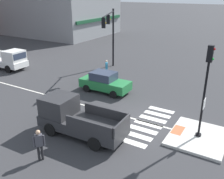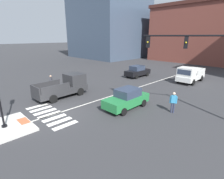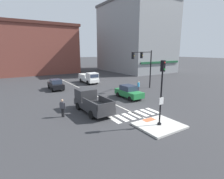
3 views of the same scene
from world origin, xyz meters
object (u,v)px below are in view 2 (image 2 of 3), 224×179
Objects in this scene: pedestrian_at_curb_left at (51,81)px; pedestrian_waiting_far_side at (173,101)px; car_black_westbound_distant at (137,71)px; pickup_truck_white_eastbound_distant at (190,75)px; car_green_eastbound_mid at (127,99)px; pickup_truck_charcoal_westbound_near at (65,86)px; traffic_light_mast at (206,59)px.

pedestrian_at_curb_left and pedestrian_waiting_far_side have the same top height.
pedestrian_waiting_far_side reaches higher than car_black_westbound_distant.
pedestrian_at_curb_left is at bearing -162.40° from pedestrian_waiting_far_side.
car_black_westbound_distant is 2.47× the size of pedestrian_waiting_far_side.
pedestrian_at_curb_left is at bearing -101.79° from car_black_westbound_distant.
pickup_truck_white_eastbound_distant reaches higher than car_black_westbound_distant.
car_green_eastbound_mid is 0.80× the size of pickup_truck_charcoal_westbound_near.
traffic_light_mast is 14.21m from car_black_westbound_distant.
pedestrian_at_curb_left is (-9.15, -2.11, 0.17)m from car_green_eastbound_mid.
traffic_light_mast is 3.61× the size of pedestrian_at_curb_left.
traffic_light_mast is 1.17× the size of pickup_truck_white_eastbound_distant.
traffic_light_mast is at bearing 19.21° from pedestrian_waiting_far_side.
pickup_truck_white_eastbound_distant and pickup_truck_charcoal_westbound_near have the same top height.
traffic_light_mast reaches higher than pedestrian_at_curb_left.
pedestrian_waiting_far_side is (12.30, 3.90, 0.00)m from pedestrian_at_curb_left.
traffic_light_mast is at bearing 17.80° from pedestrian_at_curb_left.
pedestrian_at_curb_left is at bearing -177.94° from pickup_truck_charcoal_westbound_near.
pedestrian_at_curb_left reaches higher than car_green_eastbound_mid.
car_green_eastbound_mid is at bearing 17.68° from pickup_truck_charcoal_westbound_near.
pickup_truck_charcoal_westbound_near is 2.87m from pedestrian_at_curb_left.
pedestrian_at_curb_left is at bearing -162.20° from traffic_light_mast.
pedestrian_at_curb_left is (-2.87, -0.10, 0.00)m from pickup_truck_charcoal_westbound_near.
pickup_truck_charcoal_westbound_near reaches higher than pedestrian_waiting_far_side.
car_green_eastbound_mid is 6.60m from pickup_truck_charcoal_westbound_near.
traffic_light_mast is 1.46× the size of car_black_westbound_distant.
pedestrian_waiting_far_side is at bearing -40.21° from car_black_westbound_distant.
pickup_truck_white_eastbound_distant is 3.09× the size of pedestrian_waiting_far_side.
pickup_truck_white_eastbound_distant is at bearing 65.60° from pickup_truck_charcoal_westbound_near.
car_green_eastbound_mid is (-4.83, -2.38, -3.47)m from traffic_light_mast.
car_black_westbound_distant is 7.06m from pickup_truck_white_eastbound_distant.
car_black_westbound_distant is 0.80× the size of pickup_truck_charcoal_westbound_near.
pickup_truck_charcoal_westbound_near is 3.09× the size of pedestrian_at_curb_left.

